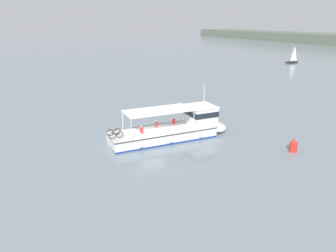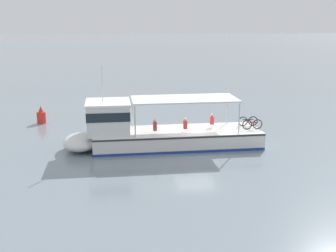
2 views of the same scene
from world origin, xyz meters
TOP-DOWN VIEW (x-y plane):
  - ground_plane at (0.00, 0.00)m, footprint 400.00×400.00m
  - ferry_main at (0.29, 2.77)m, footprint 3.68×12.90m
  - channel_buoy at (8.12, 10.83)m, footprint 0.70×0.70m

SIDE VIEW (x-z plane):
  - ground_plane at x=0.00m, z-range 0.00..0.00m
  - channel_buoy at x=8.12m, z-range -0.13..1.27m
  - ferry_main at x=0.29m, z-range -1.64..3.68m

